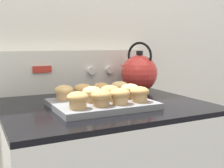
{
  "coord_description": "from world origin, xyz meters",
  "views": [
    {
      "loc": [
        -0.45,
        -0.65,
        1.13
      ],
      "look_at": [
        0.01,
        0.27,
        0.99
      ],
      "focal_mm": 45.0,
      "sensor_mm": 36.0,
      "label": 1
    }
  ],
  "objects": [
    {
      "name": "muffin_pan",
      "position": [
        -0.03,
        0.27,
        0.92
      ],
      "size": [
        0.35,
        0.28,
        0.02
      ],
      "color": "slate",
      "rests_on": "stove_range"
    },
    {
      "name": "muffin_r0_c2",
      "position": [
        0.0,
        0.19,
        0.96
      ],
      "size": [
        0.07,
        0.07,
        0.06
      ],
      "color": "tan",
      "rests_on": "muffin_pan"
    },
    {
      "name": "control_panel",
      "position": [
        0.0,
        0.65,
        1.01
      ],
      "size": [
        0.75,
        0.07,
        0.2
      ],
      "color": "silver",
      "rests_on": "stove_range"
    },
    {
      "name": "muffin_r2_c2",
      "position": [
        0.0,
        0.35,
        0.96
      ],
      "size": [
        0.07,
        0.07,
        0.06
      ],
      "color": "olive",
      "rests_on": "muffin_pan"
    },
    {
      "name": "muffin_r2_c0",
      "position": [
        -0.15,
        0.35,
        0.96
      ],
      "size": [
        0.07,
        0.07,
        0.06
      ],
      "color": "tan",
      "rests_on": "muffin_pan"
    },
    {
      "name": "muffin_r2_c3",
      "position": [
        0.08,
        0.35,
        0.96
      ],
      "size": [
        0.07,
        0.07,
        0.06
      ],
      "color": "#A37A4C",
      "rests_on": "muffin_pan"
    },
    {
      "name": "wall_back",
      "position": [
        0.0,
        0.7,
        1.2
      ],
      "size": [
        8.0,
        0.05,
        2.4
      ],
      "color": "silver",
      "rests_on": "ground_plane"
    },
    {
      "name": "muffin_r0_c3",
      "position": [
        0.08,
        0.19,
        0.96
      ],
      "size": [
        0.07,
        0.07,
        0.06
      ],
      "color": "tan",
      "rests_on": "muffin_pan"
    },
    {
      "name": "muffin_r2_c1",
      "position": [
        -0.07,
        0.35,
        0.96
      ],
      "size": [
        0.07,
        0.07,
        0.06
      ],
      "color": "tan",
      "rests_on": "muffin_pan"
    },
    {
      "name": "muffin_r1_c1",
      "position": [
        -0.07,
        0.27,
        0.96
      ],
      "size": [
        0.07,
        0.07,
        0.06
      ],
      "color": "#A37A4C",
      "rests_on": "muffin_pan"
    },
    {
      "name": "muffin_r1_c3",
      "position": [
        0.09,
        0.27,
        0.96
      ],
      "size": [
        0.07,
        0.07,
        0.06
      ],
      "color": "olive",
      "rests_on": "muffin_pan"
    },
    {
      "name": "muffin_r0_c1",
      "position": [
        -0.07,
        0.19,
        0.96
      ],
      "size": [
        0.07,
        0.07,
        0.06
      ],
      "color": "#A37A4C",
      "rests_on": "muffin_pan"
    },
    {
      "name": "muffin_r1_c2",
      "position": [
        0.0,
        0.27,
        0.96
      ],
      "size": [
        0.07,
        0.07,
        0.06
      ],
      "color": "tan",
      "rests_on": "muffin_pan"
    },
    {
      "name": "tea_kettle",
      "position": [
        0.27,
        0.5,
        1.0
      ],
      "size": [
        0.18,
        0.21,
        0.24
      ],
      "color": "red",
      "rests_on": "stove_range"
    },
    {
      "name": "muffin_r0_c0",
      "position": [
        -0.15,
        0.19,
        0.96
      ],
      "size": [
        0.07,
        0.07,
        0.06
      ],
      "color": "tan",
      "rests_on": "muffin_pan"
    }
  ]
}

